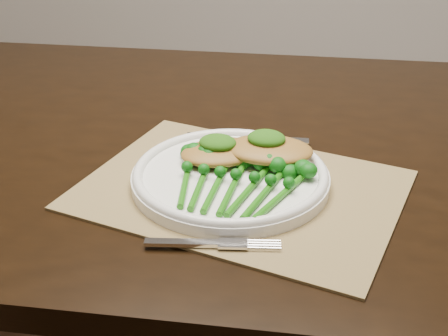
% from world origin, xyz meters
% --- Properties ---
extents(dining_table, '(1.68, 1.04, 0.75)m').
position_xyz_m(dining_table, '(0.01, -0.02, 0.38)').
color(dining_table, black).
rests_on(dining_table, ground).
extents(placemat, '(0.49, 0.40, 0.00)m').
position_xyz_m(placemat, '(0.08, -0.18, 0.75)').
color(placemat, olive).
rests_on(placemat, dining_table).
extents(dinner_plate, '(0.28, 0.28, 0.03)m').
position_xyz_m(dinner_plate, '(0.06, -0.18, 0.77)').
color(dinner_plate, white).
rests_on(dinner_plate, placemat).
extents(knife, '(0.20, 0.04, 0.01)m').
position_xyz_m(knife, '(0.04, -0.03, 0.76)').
color(knife, silver).
rests_on(knife, placemat).
extents(fork, '(0.17, 0.05, 0.01)m').
position_xyz_m(fork, '(0.09, -0.33, 0.76)').
color(fork, silver).
rests_on(fork, placemat).
extents(chicken_fillet_left, '(0.15, 0.14, 0.02)m').
position_xyz_m(chicken_fillet_left, '(0.04, -0.14, 0.78)').
color(chicken_fillet_left, '#A4742F').
rests_on(chicken_fillet_left, dinner_plate).
extents(chicken_fillet_right, '(0.14, 0.10, 0.03)m').
position_xyz_m(chicken_fillet_right, '(0.11, -0.13, 0.79)').
color(chicken_fillet_right, '#A4742F').
rests_on(chicken_fillet_right, dinner_plate).
extents(pesto_dollop_left, '(0.06, 0.05, 0.02)m').
position_xyz_m(pesto_dollop_left, '(0.04, -0.14, 0.80)').
color(pesto_dollop_left, '#174509').
rests_on(pesto_dollop_left, chicken_fillet_left).
extents(pesto_dollop_right, '(0.06, 0.05, 0.02)m').
position_xyz_m(pesto_dollop_right, '(0.10, -0.12, 0.81)').
color(pesto_dollop_right, '#174509').
rests_on(pesto_dollop_right, chicken_fillet_right).
extents(broccolini_bundle, '(0.17, 0.19, 0.04)m').
position_xyz_m(broccolini_bundle, '(0.08, -0.22, 0.78)').
color(broccolini_bundle, '#1B630D').
rests_on(broccolini_bundle, dinner_plate).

